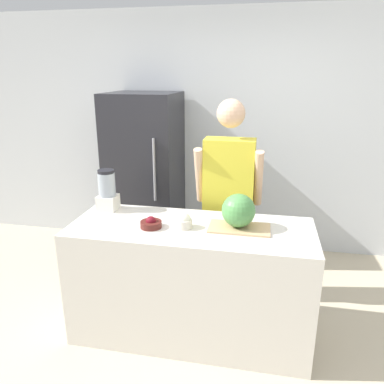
{
  "coord_description": "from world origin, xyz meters",
  "views": [
    {
      "loc": [
        0.49,
        -2.1,
        1.96
      ],
      "look_at": [
        0.0,
        0.38,
        1.14
      ],
      "focal_mm": 35.0,
      "sensor_mm": 36.0,
      "label": 1
    }
  ],
  "objects_px": {
    "watermelon": "(238,211)",
    "refrigerator": "(146,177)",
    "bowl_cherries": "(151,224)",
    "bowl_cream": "(184,221)",
    "blender": "(107,191)",
    "person": "(228,201)"
  },
  "relations": [
    {
      "from": "refrigerator",
      "to": "person",
      "type": "height_order",
      "value": "refrigerator"
    },
    {
      "from": "refrigerator",
      "to": "blender",
      "type": "bearing_deg",
      "value": -88.28
    },
    {
      "from": "watermelon",
      "to": "blender",
      "type": "height_order",
      "value": "blender"
    },
    {
      "from": "person",
      "to": "watermelon",
      "type": "bearing_deg",
      "value": -76.74
    },
    {
      "from": "watermelon",
      "to": "blender",
      "type": "bearing_deg",
      "value": 170.76
    },
    {
      "from": "refrigerator",
      "to": "blender",
      "type": "height_order",
      "value": "refrigerator"
    },
    {
      "from": "bowl_cherries",
      "to": "bowl_cream",
      "type": "bearing_deg",
      "value": 10.22
    },
    {
      "from": "watermelon",
      "to": "bowl_cherries",
      "type": "height_order",
      "value": "watermelon"
    },
    {
      "from": "blender",
      "to": "refrigerator",
      "type": "bearing_deg",
      "value": 91.72
    },
    {
      "from": "bowl_cherries",
      "to": "bowl_cream",
      "type": "distance_m",
      "value": 0.24
    },
    {
      "from": "person",
      "to": "watermelon",
      "type": "height_order",
      "value": "person"
    },
    {
      "from": "bowl_cream",
      "to": "blender",
      "type": "height_order",
      "value": "blender"
    },
    {
      "from": "refrigerator",
      "to": "watermelon",
      "type": "height_order",
      "value": "refrigerator"
    },
    {
      "from": "refrigerator",
      "to": "bowl_cream",
      "type": "bearing_deg",
      "value": -61.43
    },
    {
      "from": "watermelon",
      "to": "refrigerator",
      "type": "bearing_deg",
      "value": 131.43
    },
    {
      "from": "bowl_cherries",
      "to": "watermelon",
      "type": "bearing_deg",
      "value": 10.22
    },
    {
      "from": "bowl_cream",
      "to": "watermelon",
      "type": "bearing_deg",
      "value": 10.22
    },
    {
      "from": "blender",
      "to": "person",
      "type": "bearing_deg",
      "value": 20.51
    },
    {
      "from": "bowl_cherries",
      "to": "bowl_cream",
      "type": "xyz_separation_m",
      "value": [
        0.23,
        0.04,
        0.02
      ]
    },
    {
      "from": "refrigerator",
      "to": "bowl_cream",
      "type": "xyz_separation_m",
      "value": [
        0.71,
        -1.31,
        0.06
      ]
    },
    {
      "from": "refrigerator",
      "to": "bowl_cream",
      "type": "distance_m",
      "value": 1.49
    },
    {
      "from": "bowl_cream",
      "to": "blender",
      "type": "relative_size",
      "value": 0.36
    }
  ]
}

